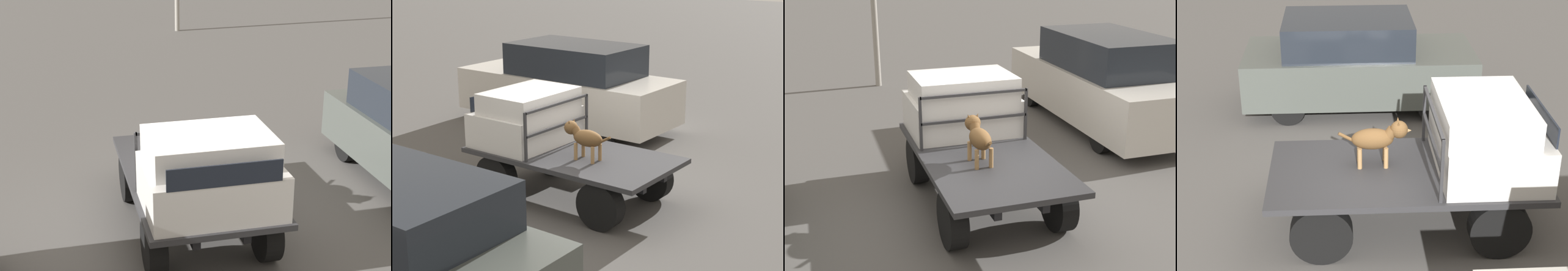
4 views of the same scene
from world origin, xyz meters
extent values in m
plane|color=#514F4C|center=(0.00, 0.00, 0.00)|extent=(80.00, 80.00, 0.00)
cylinder|color=black|center=(1.09, 0.75, 0.38)|extent=(0.76, 0.24, 0.76)
cylinder|color=black|center=(1.09, -0.75, 0.38)|extent=(0.76, 0.24, 0.76)
cylinder|color=black|center=(-1.09, 0.75, 0.38)|extent=(0.76, 0.24, 0.76)
cylinder|color=black|center=(-1.09, -0.75, 0.38)|extent=(0.76, 0.24, 0.76)
cube|color=black|center=(0.00, 0.32, 0.65)|extent=(3.23, 0.10, 0.18)
cube|color=black|center=(0.00, -0.32, 0.65)|extent=(3.23, 0.10, 0.18)
cube|color=#2D2D30|center=(0.00, 0.00, 0.78)|extent=(3.51, 1.82, 0.08)
cube|color=silver|center=(1.05, 0.00, 1.12)|extent=(1.31, 1.70, 0.60)
cube|color=silver|center=(0.96, 0.00, 1.60)|extent=(1.11, 1.56, 0.37)
cube|color=black|center=(1.70, 0.00, 1.55)|extent=(0.02, 1.39, 0.27)
cube|color=#2D2D30|center=(0.33, 0.83, 1.24)|extent=(0.04, 0.04, 0.82)
cube|color=#2D2D30|center=(0.33, -0.83, 1.24)|extent=(0.04, 0.04, 0.82)
cube|color=#2D2D30|center=(0.33, 0.00, 1.63)|extent=(0.04, 1.66, 0.04)
cube|color=#2D2D30|center=(0.33, 0.00, 1.24)|extent=(0.04, 1.66, 0.04)
cylinder|color=#9E7547|center=(-0.25, 0.26, 0.97)|extent=(0.06, 0.06, 0.28)
cylinder|color=#9E7547|center=(-0.25, 0.06, 0.97)|extent=(0.06, 0.06, 0.28)
cylinder|color=#9E7547|center=(-0.59, 0.26, 0.97)|extent=(0.06, 0.06, 0.28)
cylinder|color=#9E7547|center=(-0.59, 0.06, 0.97)|extent=(0.06, 0.06, 0.28)
ellipsoid|color=brown|center=(-0.42, 0.16, 1.20)|extent=(0.55, 0.27, 0.27)
sphere|color=#9E7547|center=(-0.27, 0.16, 1.15)|extent=(0.12, 0.12, 0.12)
cylinder|color=brown|center=(-0.19, 0.16, 1.27)|extent=(0.19, 0.15, 0.19)
sphere|color=brown|center=(-0.08, 0.16, 1.32)|extent=(0.23, 0.23, 0.23)
cone|color=#9E7547|center=(0.02, 0.16, 1.30)|extent=(0.13, 0.13, 0.13)
cone|color=brown|center=(-0.09, 0.22, 1.42)|extent=(0.06, 0.08, 0.10)
cone|color=brown|center=(-0.09, 0.10, 1.42)|extent=(0.06, 0.08, 0.10)
cylinder|color=brown|center=(-0.75, 0.16, 1.22)|extent=(0.23, 0.04, 0.16)
cylinder|color=black|center=(0.85, 4.85, 0.30)|extent=(0.60, 0.20, 0.60)
cylinder|color=black|center=(0.85, 3.29, 0.30)|extent=(0.60, 0.20, 0.60)
cylinder|color=black|center=(-1.74, 4.85, 0.30)|extent=(0.60, 0.20, 0.60)
cylinder|color=black|center=(-1.74, 3.29, 0.30)|extent=(0.60, 0.20, 0.60)
cube|color=#474C47|center=(-0.45, 4.07, 0.68)|extent=(4.18, 1.84, 0.84)
cube|color=#1E232B|center=(-0.66, 4.07, 1.40)|extent=(2.30, 1.66, 0.61)
camera|label=1|loc=(8.25, -1.94, 4.62)|focal=60.00mm
camera|label=2|loc=(-6.39, 8.34, 4.24)|focal=60.00mm
camera|label=3|loc=(-7.12, 2.35, 3.72)|focal=50.00mm
camera|label=4|loc=(-0.83, -7.36, 4.90)|focal=60.00mm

